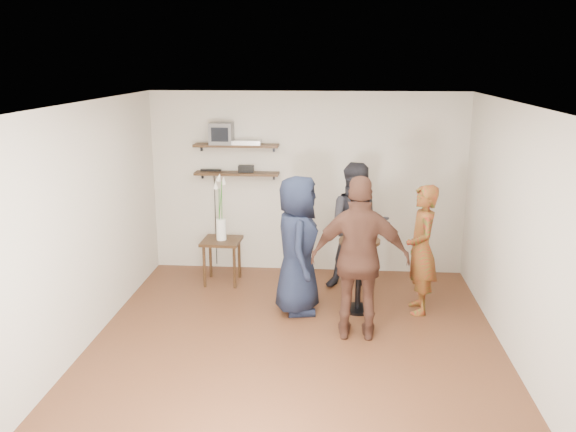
% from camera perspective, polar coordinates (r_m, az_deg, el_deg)
% --- Properties ---
extents(room, '(4.58, 5.08, 2.68)m').
position_cam_1_polar(room, '(6.33, 0.72, -1.36)').
color(room, '#4E2A19').
rests_on(room, ground).
extents(shelf_upper, '(1.20, 0.25, 0.04)m').
position_cam_1_polar(shelf_upper, '(8.65, -4.87, 6.60)').
color(shelf_upper, black).
rests_on(shelf_upper, room).
extents(shelf_lower, '(1.20, 0.25, 0.04)m').
position_cam_1_polar(shelf_lower, '(8.71, -4.81, 3.99)').
color(shelf_lower, black).
rests_on(shelf_lower, room).
extents(crt_monitor, '(0.32, 0.30, 0.30)m').
position_cam_1_polar(crt_monitor, '(8.66, -6.23, 7.69)').
color(crt_monitor, '#59595B').
rests_on(crt_monitor, shelf_upper).
extents(dvd_deck, '(0.40, 0.24, 0.06)m').
position_cam_1_polar(dvd_deck, '(8.62, -3.86, 6.91)').
color(dvd_deck, silver).
rests_on(dvd_deck, shelf_upper).
extents(radio, '(0.22, 0.10, 0.10)m').
position_cam_1_polar(radio, '(8.68, -3.94, 4.42)').
color(radio, black).
rests_on(radio, shelf_lower).
extents(power_strip, '(0.30, 0.05, 0.03)m').
position_cam_1_polar(power_strip, '(8.83, -7.23, 4.28)').
color(power_strip, black).
rests_on(power_strip, shelf_lower).
extents(side_table, '(0.54, 0.54, 0.62)m').
position_cam_1_polar(side_table, '(8.46, -6.22, -2.88)').
color(side_table, black).
rests_on(side_table, room).
extents(vase_lilies, '(0.19, 0.19, 0.95)m').
position_cam_1_polar(vase_lilies, '(8.35, -6.30, -0.25)').
color(vase_lilies, white).
rests_on(vase_lilies, side_table).
extents(drinks_table, '(0.50, 0.50, 0.92)m').
position_cam_1_polar(drinks_table, '(7.50, 6.64, -4.60)').
color(drinks_table, black).
rests_on(drinks_table, room).
extents(wine_glass_fl, '(0.06, 0.06, 0.18)m').
position_cam_1_polar(wine_glass_fl, '(7.33, 6.20, -1.35)').
color(wine_glass_fl, silver).
rests_on(wine_glass_fl, drinks_table).
extents(wine_glass_fr, '(0.06, 0.06, 0.19)m').
position_cam_1_polar(wine_glass_fr, '(7.34, 7.27, -1.30)').
color(wine_glass_fr, silver).
rests_on(wine_glass_fr, drinks_table).
extents(wine_glass_bl, '(0.07, 0.07, 0.21)m').
position_cam_1_polar(wine_glass_bl, '(7.44, 6.54, -1.00)').
color(wine_glass_bl, silver).
rests_on(wine_glass_bl, drinks_table).
extents(wine_glass_br, '(0.07, 0.07, 0.22)m').
position_cam_1_polar(wine_glass_br, '(7.38, 6.95, -1.05)').
color(wine_glass_br, silver).
rests_on(wine_glass_br, drinks_table).
extents(person_plaid, '(0.41, 0.60, 1.59)m').
position_cam_1_polar(person_plaid, '(7.54, 12.38, -3.09)').
color(person_plaid, '#AB1315').
rests_on(person_plaid, room).
extents(person_dark, '(0.84, 0.66, 1.73)m').
position_cam_1_polar(person_dark, '(8.14, 6.57, -1.05)').
color(person_dark, black).
rests_on(person_dark, room).
extents(person_navy, '(0.62, 0.88, 1.70)m').
position_cam_1_polar(person_navy, '(7.36, 0.90, -2.74)').
color(person_navy, black).
rests_on(person_navy, room).
extents(person_brown, '(1.09, 0.48, 1.84)m').
position_cam_1_polar(person_brown, '(6.69, 6.77, -4.01)').
color(person_brown, '#492A1F').
rests_on(person_brown, room).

